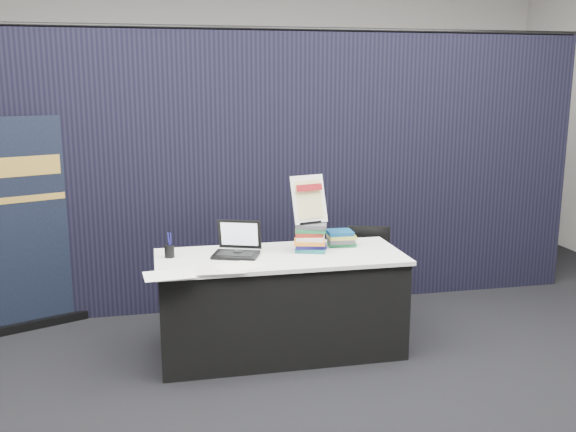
# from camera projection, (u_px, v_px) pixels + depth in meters

# --- Properties ---
(floor) EXTENTS (8.00, 8.00, 0.00)m
(floor) POSITION_uv_depth(u_px,v_px,m) (297.00, 384.00, 4.30)
(floor) COLOR black
(floor) RESTS_ON ground
(wall_back) EXTENTS (8.00, 0.02, 3.50)m
(wall_back) POSITION_uv_depth(u_px,v_px,m) (224.00, 101.00, 7.76)
(wall_back) COLOR beige
(wall_back) RESTS_ON floor
(drape_partition) EXTENTS (6.00, 0.08, 2.40)m
(drape_partition) POSITION_uv_depth(u_px,v_px,m) (256.00, 174.00, 5.58)
(drape_partition) COLOR black
(drape_partition) RESTS_ON floor
(display_table) EXTENTS (1.80, 0.75, 0.75)m
(display_table) POSITION_uv_depth(u_px,v_px,m) (280.00, 304.00, 4.75)
(display_table) COLOR black
(display_table) RESTS_ON floor
(laptop) EXTENTS (0.38, 0.36, 0.25)m
(laptop) POSITION_uv_depth(u_px,v_px,m) (235.00, 247.00, 4.66)
(laptop) COLOR black
(laptop) RESTS_ON display_table
(mouse) EXTENTS (0.09, 0.13, 0.04)m
(mouse) POSITION_uv_depth(u_px,v_px,m) (238.00, 252.00, 4.67)
(mouse) COLOR black
(mouse) RESTS_ON display_table
(brochure_left) EXTENTS (0.35, 0.26, 0.00)m
(brochure_left) POSITION_uv_depth(u_px,v_px,m) (169.00, 275.00, 4.18)
(brochure_left) COLOR white
(brochure_left) RESTS_ON display_table
(brochure_mid) EXTENTS (0.32, 0.24, 0.00)m
(brochure_mid) POSITION_uv_depth(u_px,v_px,m) (222.00, 269.00, 4.31)
(brochure_mid) COLOR silver
(brochure_mid) RESTS_ON display_table
(brochure_right) EXTENTS (0.37, 0.32, 0.00)m
(brochure_right) POSITION_uv_depth(u_px,v_px,m) (240.00, 266.00, 4.39)
(brochure_right) COLOR white
(brochure_right) RESTS_ON display_table
(pen_cup) EXTENTS (0.08, 0.08, 0.09)m
(pen_cup) POSITION_uv_depth(u_px,v_px,m) (169.00, 251.00, 4.60)
(pen_cup) COLOR black
(pen_cup) RESTS_ON display_table
(book_stack_tall) EXTENTS (0.26, 0.22, 0.21)m
(book_stack_tall) POSITION_uv_depth(u_px,v_px,m) (310.00, 238.00, 4.75)
(book_stack_tall) COLOR #1B686A
(book_stack_tall) RESTS_ON display_table
(book_stack_short) EXTENTS (0.23, 0.19, 0.12)m
(book_stack_short) POSITION_uv_depth(u_px,v_px,m) (341.00, 238.00, 4.92)
(book_stack_short) COLOR #1C6C3B
(book_stack_short) RESTS_ON display_table
(info_sign) EXTENTS (0.29, 0.17, 0.37)m
(info_sign) POSITION_uv_depth(u_px,v_px,m) (309.00, 200.00, 4.72)
(info_sign) COLOR black
(info_sign) RESTS_ON book_stack_tall
(pullup_banner) EXTENTS (0.71, 0.38, 1.72)m
(pullup_banner) POSITION_uv_depth(u_px,v_px,m) (35.00, 236.00, 5.17)
(pullup_banner) COLOR black
(pullup_banner) RESTS_ON floor
(stacking_chair) EXTENTS (0.46, 0.47, 0.82)m
(stacking_chair) POSITION_uv_depth(u_px,v_px,m) (373.00, 273.00, 5.23)
(stacking_chair) COLOR black
(stacking_chair) RESTS_ON floor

